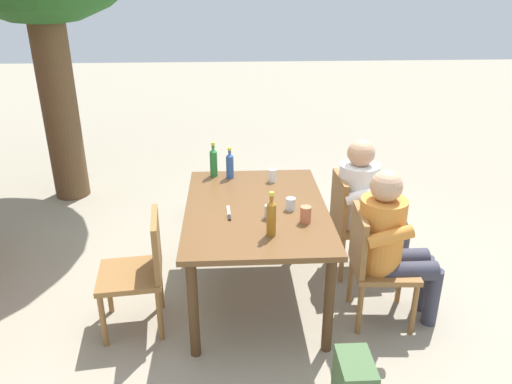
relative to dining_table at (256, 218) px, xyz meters
name	(u,v)px	position (x,y,z in m)	size (l,w,h in m)	color
ground_plane	(256,294)	(0.00, 0.00, -0.69)	(24.00, 24.00, 0.00)	gray
dining_table	(256,218)	(0.00, 0.00, 0.00)	(1.50, 1.05, 0.78)	brown
chair_near_left	(373,260)	(-0.33, -0.82, -0.20)	(0.47, 0.47, 0.87)	olive
chair_near_right	(352,219)	(0.34, -0.82, -0.20)	(0.45, 0.45, 0.87)	olive
chair_far_left	(141,267)	(-0.33, 0.82, -0.20)	(0.49, 0.49, 0.87)	olive
person_in_white_shirt	(391,240)	(-0.34, -0.93, -0.03)	(0.47, 0.61, 1.18)	orange
person_in_plaid_shirt	(366,200)	(0.34, -0.93, -0.03)	(0.47, 0.61, 1.18)	white
bottle_green	(214,162)	(0.65, 0.33, 0.22)	(0.06, 0.06, 0.30)	#287A38
bottle_blue	(230,165)	(0.60, 0.19, 0.21)	(0.06, 0.06, 0.27)	#2D56A3
bottle_amber	(271,217)	(-0.44, -0.08, 0.23)	(0.06, 0.06, 0.31)	#996019
cup_steel	(269,211)	(-0.19, -0.08, 0.14)	(0.06, 0.06, 0.10)	#B2B7BC
cup_glass	(291,204)	(-0.06, -0.25, 0.14)	(0.07, 0.07, 0.09)	silver
cup_terracotta	(306,214)	(-0.27, -0.33, 0.15)	(0.08, 0.08, 0.12)	#BC6B47
cup_white	(273,175)	(0.49, -0.17, 0.15)	(0.07, 0.07, 0.11)	white
table_knife	(229,214)	(-0.12, 0.20, 0.10)	(0.24, 0.03, 0.01)	silver
backpack_by_far_side	(205,203)	(1.39, 0.46, -0.50)	(0.30, 0.24, 0.38)	#2D4784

